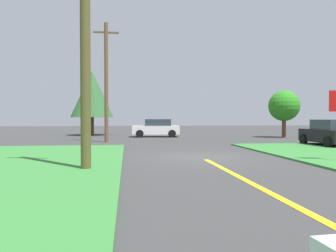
# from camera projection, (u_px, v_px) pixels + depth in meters

# --- Properties ---
(ground_plane) EXTENTS (120.00, 120.00, 0.00)m
(ground_plane) POSITION_uv_depth(u_px,v_px,m) (201.00, 157.00, 14.11)
(ground_plane) COLOR #383838
(lane_stripe_center) EXTENTS (0.20, 14.00, 0.01)m
(lane_stripe_center) POSITION_uv_depth(u_px,v_px,m) (295.00, 206.00, 6.18)
(lane_stripe_center) COLOR yellow
(lane_stripe_center) RESTS_ON ground
(car_approaching_junction) EXTENTS (4.35, 2.40, 1.62)m
(car_approaching_junction) POSITION_uv_depth(u_px,v_px,m) (156.00, 128.00, 29.49)
(car_approaching_junction) COLOR white
(car_approaching_junction) RESTS_ON ground
(car_on_crossroad) EXTENTS (2.06, 3.92, 1.62)m
(car_on_crossroad) POSITION_uv_depth(u_px,v_px,m) (330.00, 133.00, 19.50)
(car_on_crossroad) COLOR black
(car_on_crossroad) RESTS_ON ground
(utility_pole_near) EXTENTS (1.77, 0.59, 9.21)m
(utility_pole_near) POSITION_uv_depth(u_px,v_px,m) (85.00, 24.00, 10.30)
(utility_pole_near) COLOR brown
(utility_pole_near) RESTS_ON ground
(utility_pole_mid) EXTENTS (1.80, 0.27, 8.43)m
(utility_pole_mid) POSITION_uv_depth(u_px,v_px,m) (106.00, 81.00, 22.82)
(utility_pole_mid) COLOR brown
(utility_pole_mid) RESTS_ON ground
(oak_tree_left) EXTENTS (4.24, 4.24, 6.49)m
(oak_tree_left) POSITION_uv_depth(u_px,v_px,m) (92.00, 94.00, 32.46)
(oak_tree_left) COLOR brown
(oak_tree_left) RESTS_ON ground
(pine_tree_center) EXTENTS (2.70, 2.70, 4.15)m
(pine_tree_center) POSITION_uv_depth(u_px,v_px,m) (284.00, 106.00, 28.38)
(pine_tree_center) COLOR brown
(pine_tree_center) RESTS_ON ground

